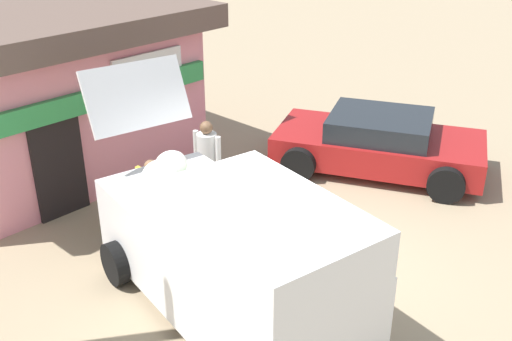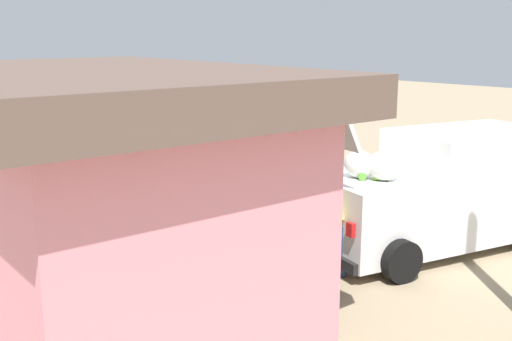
{
  "view_description": "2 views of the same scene",
  "coord_description": "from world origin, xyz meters",
  "views": [
    {
      "loc": [
        -6.07,
        -4.37,
        5.14
      ],
      "look_at": [
        0.43,
        0.91,
        1.12
      ],
      "focal_mm": 42.32,
      "sensor_mm": 36.0,
      "label": 1
    },
    {
      "loc": [
        -6.62,
        8.74,
        3.5
      ],
      "look_at": [
        1.4,
        1.46,
        1.08
      ],
      "focal_mm": 43.69,
      "sensor_mm": 36.0,
      "label": 2
    }
  ],
  "objects": [
    {
      "name": "vendor_standing",
      "position": [
        0.59,
        2.09,
        0.92
      ],
      "size": [
        0.36,
        0.57,
        1.6
      ],
      "color": "#726047",
      "rests_on": "ground_plane"
    },
    {
      "name": "ground_plane",
      "position": [
        0.0,
        0.0,
        0.0
      ],
      "size": [
        60.0,
        60.0,
        0.0
      ],
      "primitive_type": "plane",
      "color": "#9E896B"
    },
    {
      "name": "paint_bucket",
      "position": [
        1.95,
        2.17,
        0.21
      ],
      "size": [
        0.3,
        0.3,
        0.41
      ],
      "primitive_type": "cylinder",
      "color": "silver",
      "rests_on": "ground_plane"
    },
    {
      "name": "delivery_van",
      "position": [
        -1.33,
        -0.12,
        0.96
      ],
      "size": [
        2.88,
        4.82,
        2.81
      ],
      "color": "white",
      "rests_on": "ground_plane"
    },
    {
      "name": "unloaded_banana_pile",
      "position": [
        -0.61,
        2.58,
        0.22
      ],
      "size": [
        0.85,
        0.78,
        0.47
      ],
      "color": "silver",
      "rests_on": "ground_plane"
    },
    {
      "name": "parked_sedan",
      "position": [
        3.82,
        0.58,
        0.55
      ],
      "size": [
        3.22,
        4.34,
        1.13
      ],
      "color": "maroon",
      "rests_on": "ground_plane"
    },
    {
      "name": "customer_bending",
      "position": [
        -0.91,
        2.2,
        0.8
      ],
      "size": [
        0.74,
        0.58,
        1.3
      ],
      "color": "navy",
      "rests_on": "ground_plane"
    },
    {
      "name": "storefront_bar",
      "position": [
        -0.15,
        5.34,
        1.62
      ],
      "size": [
        5.83,
        4.18,
        3.1
      ],
      "color": "pink",
      "rests_on": "ground_plane"
    }
  ]
}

